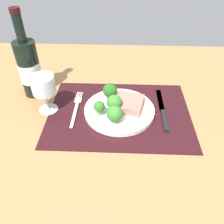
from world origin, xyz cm
name	(u,v)px	position (x,y,z in cm)	size (l,w,h in cm)	color
ground_plane	(118,116)	(0.00, 0.00, -1.50)	(140.00, 110.00, 3.00)	#996D42
placemat	(118,112)	(0.00, 0.00, 0.15)	(47.53, 35.21, 0.30)	black
plate	(118,110)	(0.00, 0.00, 1.10)	(23.55, 23.55, 1.60)	white
steak	(128,103)	(3.13, 1.25, 3.19)	(9.07, 9.41, 2.59)	#9E6B5B
broccoli_near_steak	(109,91)	(-3.29, 4.84, 5.63)	(5.05, 5.05, 6.39)	#6B994C
broccoli_front_edge	(113,102)	(-1.69, -1.29, 5.41)	(4.95, 4.95, 6.06)	#5B8942
broccoli_near_fork	(98,107)	(-6.39, -3.12, 4.77)	(3.65, 3.65, 4.93)	#6B994C
broccoli_center	(113,114)	(-1.40, -6.63, 5.16)	(5.02, 5.02, 5.86)	#6B994C
fork	(75,108)	(-14.89, 1.42, 0.55)	(2.40, 19.20, 0.50)	silver
knife	(162,112)	(14.72, 0.53, 0.60)	(1.80, 23.00, 0.80)	black
wine_bottle	(28,68)	(-31.84, 10.55, 10.73)	(7.62, 7.62, 30.67)	black
wine_glass	(42,87)	(-24.46, 0.82, 9.40)	(7.68, 7.68, 13.11)	silver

